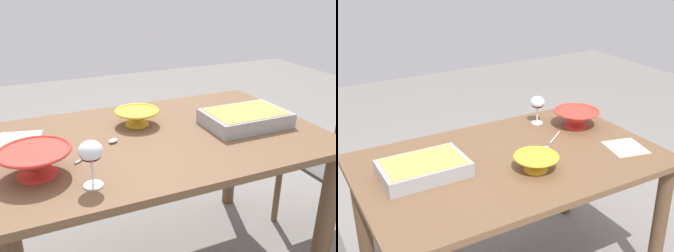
% 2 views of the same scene
% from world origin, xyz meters
% --- Properties ---
extents(dining_table, '(1.42, 0.89, 0.73)m').
position_xyz_m(dining_table, '(0.00, 0.00, 0.61)').
color(dining_table, brown).
rests_on(dining_table, ground_plane).
extents(wine_glass, '(0.08, 0.08, 0.16)m').
position_xyz_m(wine_glass, '(-0.35, -0.30, 0.85)').
color(wine_glass, white).
rests_on(wine_glass, dining_table).
extents(casserole_dish, '(0.37, 0.25, 0.07)m').
position_xyz_m(casserole_dish, '(0.41, -0.05, 0.77)').
color(casserole_dish, '#99999E').
rests_on(casserole_dish, dining_table).
extents(mixing_bowl, '(0.25, 0.25, 0.10)m').
position_xyz_m(mixing_bowl, '(-0.50, -0.15, 0.79)').
color(mixing_bowl, red).
rests_on(mixing_bowl, dining_table).
extents(small_bowl, '(0.20, 0.20, 0.07)m').
position_xyz_m(small_bowl, '(-0.04, 0.15, 0.77)').
color(small_bowl, yellow).
rests_on(small_bowl, dining_table).
extents(serving_spoon, '(0.21, 0.16, 0.01)m').
position_xyz_m(serving_spoon, '(-0.23, -0.02, 0.74)').
color(serving_spoon, silver).
rests_on(serving_spoon, dining_table).
extents(napkin, '(0.21, 0.22, 0.00)m').
position_xyz_m(napkin, '(-0.55, 0.19, 0.73)').
color(napkin, beige).
rests_on(napkin, dining_table).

